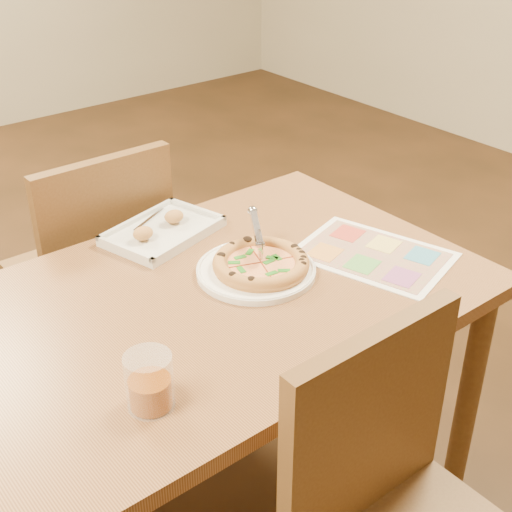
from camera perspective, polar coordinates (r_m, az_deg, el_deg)
room at (r=1.45m, az=-4.40°, el=18.31°), size 7.00×7.00×7.00m
dining_table at (r=1.74m, az=-3.49°, el=-5.46°), size 1.30×0.85×0.72m
chair_near at (r=1.45m, az=11.33°, el=-18.39°), size 0.42×0.42×0.47m
chair_far at (r=2.22m, az=-12.54°, el=0.26°), size 0.42×0.42×0.47m
plate at (r=1.76m, az=0.00°, el=-1.18°), size 0.34×0.34×0.02m
pizza at (r=1.75m, az=0.40°, el=-0.62°), size 0.24×0.24×0.04m
pizza_cutter at (r=1.78m, az=0.11°, el=1.87°), size 0.08×0.14×0.09m
appetizer_tray at (r=1.95m, az=-7.49°, el=1.95°), size 0.34×0.28×0.06m
glass_tumbler at (r=1.36m, az=-8.50°, el=-10.15°), size 0.09×0.09×0.11m
menu at (r=1.87m, az=9.37°, el=0.11°), size 0.37×0.44×0.00m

